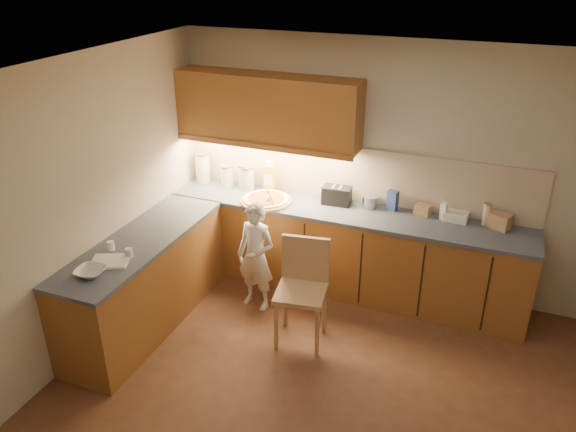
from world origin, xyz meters
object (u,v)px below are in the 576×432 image
(pizza_on_board, at_px, (266,200))
(child, at_px, (256,256))
(toaster, at_px, (337,195))
(wooden_chair, at_px, (303,283))
(oil_jug, at_px, (269,178))

(pizza_on_board, distance_m, child, 0.67)
(toaster, bearing_deg, wooden_chair, -92.43)
(child, relative_size, toaster, 3.76)
(child, height_order, oil_jug, oil_jug)
(oil_jug, distance_m, toaster, 0.78)
(wooden_chair, bearing_deg, oil_jug, 117.01)
(wooden_chair, height_order, oil_jug, oil_jug)
(wooden_chair, height_order, toaster, toaster)
(oil_jug, height_order, toaster, oil_jug)
(wooden_chair, relative_size, toaster, 3.26)
(child, distance_m, toaster, 1.06)
(pizza_on_board, bearing_deg, oil_jug, 105.84)
(toaster, bearing_deg, oil_jug, 173.15)
(wooden_chair, relative_size, oil_jug, 2.81)
(child, xyz_separation_m, oil_jug, (-0.20, 0.81, 0.51))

